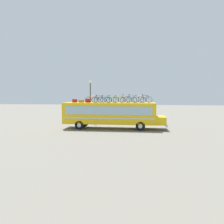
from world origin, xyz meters
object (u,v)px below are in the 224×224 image
at_px(luggage_bag_2, 81,101).
at_px(rooftop_bicycle_2, 99,100).
at_px(luggage_bag_3, 88,101).
at_px(rooftop_bicycle_3, 105,100).
at_px(rooftop_bicycle_5, 118,100).
at_px(luggage_bag_1, 75,101).
at_px(rooftop_bicycle_8, 139,100).
at_px(rooftop_bicycle_9, 145,99).
at_px(rooftop_bicycle_7, 132,99).
at_px(bus, 111,113).
at_px(rooftop_bicycle_1, 92,99).
at_px(rooftop_bicycle_4, 111,100).
at_px(street_lamp, 90,99).
at_px(rooftop_bicycle_6, 125,99).

xyz_separation_m(luggage_bag_2, rooftop_bicycle_2, (2.24, -0.53, 0.22)).
height_order(luggage_bag_3, rooftop_bicycle_3, rooftop_bicycle_3).
xyz_separation_m(luggage_bag_3, rooftop_bicycle_5, (3.68, -0.12, 0.14)).
relative_size(luggage_bag_1, luggage_bag_2, 0.96).
xyz_separation_m(luggage_bag_2, rooftop_bicycle_8, (6.83, 0.10, 0.21)).
bearing_deg(rooftop_bicycle_9, luggage_bag_3, -179.91).
distance_m(luggage_bag_2, rooftop_bicycle_9, 7.56).
relative_size(luggage_bag_2, luggage_bag_3, 0.98).
bearing_deg(rooftop_bicycle_5, rooftop_bicycle_7, 8.23).
height_order(rooftop_bicycle_8, rooftop_bicycle_9, rooftop_bicycle_9).
bearing_deg(luggage_bag_1, bus, -4.73).
bearing_deg(rooftop_bicycle_1, rooftop_bicycle_5, 0.91).
bearing_deg(rooftop_bicycle_1, luggage_bag_2, 178.03).
relative_size(luggage_bag_1, rooftop_bicycle_1, 0.31).
distance_m(bus, rooftop_bicycle_9, 4.28).
distance_m(rooftop_bicycle_3, rooftop_bicycle_4, 0.83).
distance_m(luggage_bag_1, rooftop_bicycle_4, 4.67).
bearing_deg(luggage_bag_3, luggage_bag_1, 175.18).
bearing_deg(rooftop_bicycle_4, rooftop_bicycle_9, 9.26).
bearing_deg(rooftop_bicycle_4, rooftop_bicycle_1, 169.18).
distance_m(bus, rooftop_bicycle_4, 1.70).
bearing_deg(rooftop_bicycle_8, rooftop_bicycle_4, -169.24).
distance_m(luggage_bag_2, rooftop_bicycle_5, 4.46).
bearing_deg(luggage_bag_1, street_lamp, 74.26).
distance_m(luggage_bag_2, street_lamp, 4.11).
relative_size(luggage_bag_2, rooftop_bicycle_4, 0.32).
distance_m(luggage_bag_1, rooftop_bicycle_7, 6.91).
xyz_separation_m(rooftop_bicycle_8, rooftop_bicycle_9, (0.72, 0.03, 0.03)).
height_order(luggage_bag_2, rooftop_bicycle_2, rooftop_bicycle_2).
xyz_separation_m(bus, rooftop_bicycle_7, (2.41, 0.34, 1.67)).
relative_size(luggage_bag_1, street_lamp, 0.09).
xyz_separation_m(rooftop_bicycle_1, rooftop_bicycle_6, (3.86, 0.35, 0.01)).
height_order(rooftop_bicycle_4, rooftop_bicycle_9, rooftop_bicycle_9).
height_order(rooftop_bicycle_2, rooftop_bicycle_9, rooftop_bicycle_9).
relative_size(rooftop_bicycle_1, rooftop_bicycle_8, 0.99).
height_order(bus, rooftop_bicycle_7, rooftop_bicycle_7).
bearing_deg(rooftop_bicycle_2, luggage_bag_3, 156.08).
bearing_deg(rooftop_bicycle_9, luggage_bag_2, -178.99).
bearing_deg(rooftop_bicycle_9, rooftop_bicycle_6, 175.68).
relative_size(rooftop_bicycle_7, street_lamp, 0.30).
relative_size(rooftop_bicycle_2, rooftop_bicycle_5, 0.99).
xyz_separation_m(bus, rooftop_bicycle_1, (-2.24, 0.06, 1.65)).
height_order(rooftop_bicycle_5, rooftop_bicycle_8, rooftop_bicycle_8).
xyz_separation_m(rooftop_bicycle_1, rooftop_bicycle_3, (1.51, -0.34, -0.01)).
xyz_separation_m(luggage_bag_1, rooftop_bicycle_9, (8.44, -0.13, 0.20)).
relative_size(rooftop_bicycle_1, street_lamp, 0.29).
bearing_deg(street_lamp, luggage_bag_2, -92.72).
distance_m(luggage_bag_1, rooftop_bicycle_8, 7.72).
distance_m(luggage_bag_1, rooftop_bicycle_3, 3.84).
bearing_deg(rooftop_bicycle_8, rooftop_bicycle_3, -173.03).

